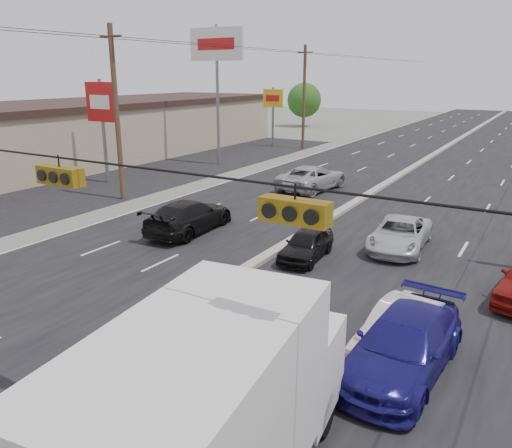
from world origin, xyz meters
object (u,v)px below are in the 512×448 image
at_px(utility_pole_left_c, 304,97).
at_px(tan_sedan, 35,437).
at_px(pole_sign_mid, 102,108).
at_px(pole_sign_billboard, 217,53).
at_px(oncoming_far, 312,178).
at_px(box_truck, 216,414).
at_px(oncoming_near, 189,216).
at_px(red_sedan, 246,320).
at_px(pole_sign_far, 273,103).
at_px(queue_car_c, 400,234).
at_px(queue_car_b, 401,330).
at_px(queue_car_d, 403,346).
at_px(queue_car_a, 306,245).
at_px(utility_pole_left_b, 117,114).
at_px(tree_left_far, 304,100).

bearing_deg(utility_pole_left_c, tan_sedan, -70.79).
bearing_deg(pole_sign_mid, pole_sign_billboard, 75.96).
xyz_separation_m(pole_sign_billboard, oncoming_far, (10.74, -4.74, -8.07)).
relative_size(pole_sign_billboard, box_truck, 1.44).
relative_size(pole_sign_mid, oncoming_far, 1.22).
bearing_deg(oncoming_near, pole_sign_billboard, -62.49).
bearing_deg(red_sedan, pole_sign_far, 110.42).
relative_size(pole_sign_billboard, queue_car_c, 2.34).
distance_m(box_truck, queue_car_b, 6.97).
height_order(pole_sign_billboard, queue_car_b, pole_sign_billboard).
relative_size(queue_car_d, oncoming_far, 0.90).
height_order(tan_sedan, oncoming_near, tan_sedan).
bearing_deg(queue_car_b, queue_car_c, 112.28).
height_order(utility_pole_left_c, oncoming_far, utility_pole_left_c).
xyz_separation_m(utility_pole_left_c, queue_car_b, (19.20, -33.76, -4.44)).
bearing_deg(oncoming_far, queue_car_a, 119.92).
bearing_deg(queue_car_c, pole_sign_billboard, 140.63).
xyz_separation_m(queue_car_c, oncoming_far, (-8.11, 8.60, 0.14)).
distance_m(utility_pole_left_b, tan_sedan, 22.45).
height_order(utility_pole_left_c, queue_car_c, utility_pole_left_c).
height_order(tree_left_far, red_sedan, tree_left_far).
bearing_deg(oncoming_near, box_truck, 126.80).
height_order(box_truck, queue_car_a, box_truck).
bearing_deg(queue_car_d, pole_sign_far, 127.22).
bearing_deg(oncoming_far, tan_sedan, 109.30).
relative_size(utility_pole_left_b, utility_pole_left_c, 1.00).
relative_size(pole_sign_mid, pole_sign_far, 1.17).
relative_size(pole_sign_mid, oncoming_near, 1.32).
relative_size(pole_sign_mid, queue_car_b, 1.74).
relative_size(tree_left_far, queue_car_a, 1.70).
bearing_deg(tree_left_far, queue_car_d, -62.05).
bearing_deg(pole_sign_far, queue_car_c, -51.22).
height_order(pole_sign_far, queue_car_b, pole_sign_far).
xyz_separation_m(box_truck, oncoming_near, (-10.37, 12.40, -1.15)).
distance_m(utility_pole_left_c, oncoming_far, 19.37).
height_order(utility_pole_left_b, tree_left_far, utility_pole_left_b).
bearing_deg(queue_car_b, queue_car_d, -64.84).
xyz_separation_m(pole_sign_billboard, pole_sign_far, (-1.50, 12.00, -4.46)).
distance_m(queue_car_c, oncoming_far, 11.82).
xyz_separation_m(utility_pole_left_c, pole_sign_billboard, (-2.00, -12.00, 3.76)).
bearing_deg(tree_left_far, queue_car_b, -61.90).
distance_m(utility_pole_left_b, utility_pole_left_c, 25.00).
distance_m(pole_sign_far, red_sedan, 40.46).
bearing_deg(box_truck, utility_pole_left_b, 132.16).
bearing_deg(queue_car_b, queue_car_a, 142.05).
bearing_deg(oncoming_far, utility_pole_left_c, -56.17).
bearing_deg(queue_car_d, red_sedan, -163.51).
relative_size(utility_pole_left_b, oncoming_near, 1.89).
relative_size(pole_sign_billboard, queue_car_a, 3.06).
relative_size(pole_sign_billboard, pole_sign_far, 1.83).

